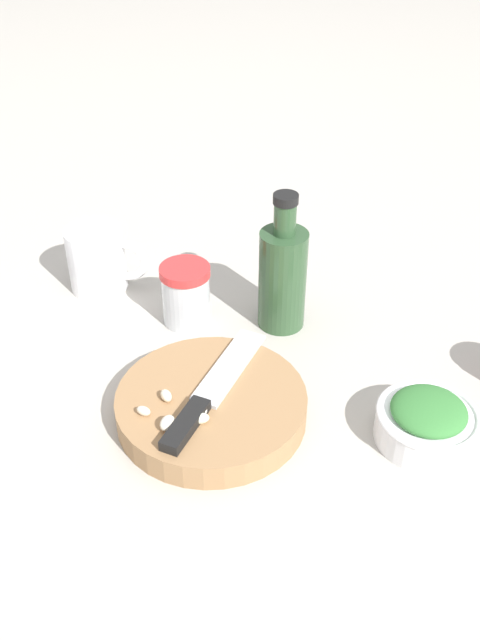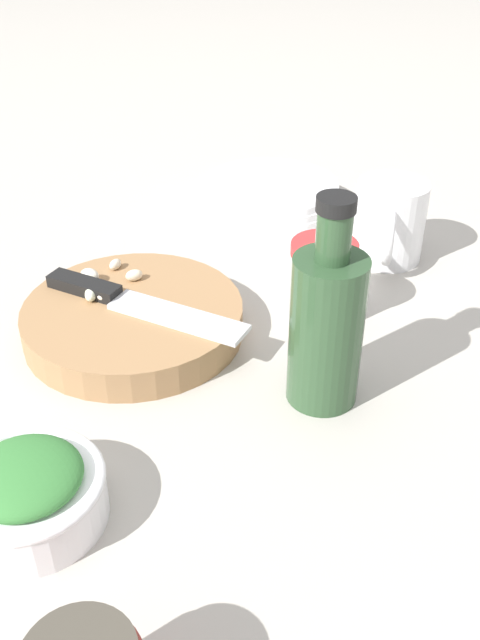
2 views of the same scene
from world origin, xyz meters
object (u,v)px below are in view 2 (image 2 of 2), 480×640
Objects in this scene: herb_bowl at (24,489)px; coffee_mug at (389,222)px; oil_bottle at (327,324)px; spice_jar at (322,281)px; cutting_board at (133,320)px; plate_stack at (269,197)px; garlic_cloves at (103,281)px; chef_knife at (131,301)px.

coffee_mug reaches higher than herb_bowl.
oil_bottle is (-0.25, 0.09, 0.05)m from herb_bowl.
oil_bottle is at bearing 33.98° from spice_jar.
spice_jar is at bearing 138.04° from cutting_board.
plate_stack is 0.99× the size of oil_bottle.
spice_jar is at bearing 127.15° from garlic_cloves.
herb_bowl is at bearing 27.12° from cutting_board.
herb_bowl is 1.33× the size of spice_jar.
garlic_cloves is at bearing -30.34° from coffee_mug.
spice_jar reaches higher than herb_bowl.
chef_knife is 1.98× the size of coffee_mug.
coffee_mug reaches higher than cutting_board.
oil_bottle reaches higher than plate_stack.
cutting_board is 0.06m from garlic_cloves.
herb_bowl is 1.01× the size of coffee_mug.
spice_jar is (-0.14, 0.18, 0.00)m from garlic_cloves.
garlic_cloves is 0.92× the size of spice_jar.
herb_bowl is (0.22, 0.16, -0.01)m from garlic_cloves.
herb_bowl is 0.52m from coffee_mug.
herb_bowl is at bearing 18.44° from plate_stack.
chef_knife is 1.16× the size of oil_bottle.
oil_bottle is at bearing 96.69° from garlic_cloves.
plate_stack is (-0.53, -0.18, -0.01)m from herb_bowl.
herb_bowl is at bearing 35.82° from garlic_cloves.
cutting_board is at bearing 81.26° from garlic_cloves.
garlic_cloves is 0.23m from spice_jar.
cutting_board is 2.80× the size of garlic_cloves.
spice_jar is (-0.14, 0.13, 0.01)m from chef_knife.
coffee_mug reaches higher than spice_jar.
chef_knife is 0.32m from coffee_mug.
spice_jar is 0.44× the size of oil_bottle.
cutting_board is 0.21m from oil_bottle.
garlic_cloves is 0.41× the size of plate_stack.
coffee_mug reaches higher than plate_stack.
coffee_mug is at bearing -162.75° from oil_bottle.
cutting_board is at bearing -152.88° from herb_bowl.
oil_bottle is (-0.03, 0.25, 0.04)m from garlic_cloves.
garlic_cloves reaches higher than plate_stack.
chef_knife is 0.05m from garlic_cloves.
spice_jar is (-0.14, 0.13, 0.03)m from cutting_board.
herb_bowl is 0.27m from oil_bottle.
herb_bowl reaches higher than chef_knife.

